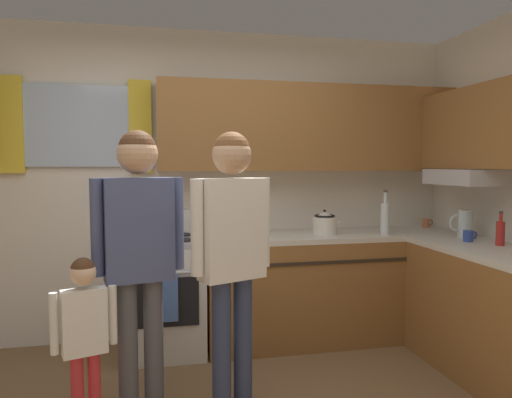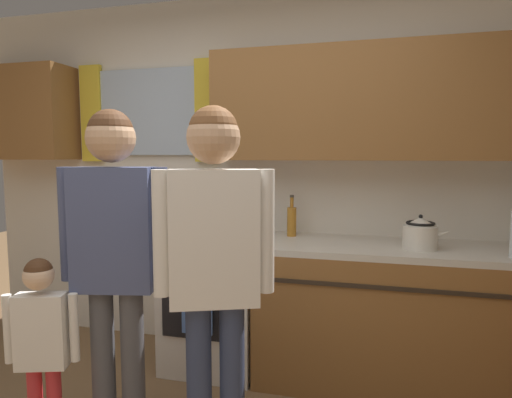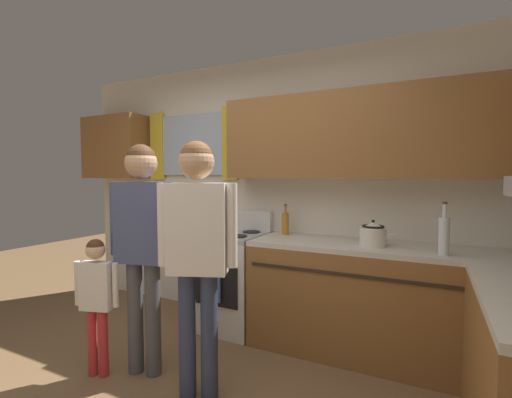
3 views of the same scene
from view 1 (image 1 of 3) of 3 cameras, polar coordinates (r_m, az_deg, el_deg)
The scene contains 13 objects.
back_wall_unit at distance 3.98m, azimuth -6.43°, elevation 4.47°, with size 4.60×0.42×2.60m.
kitchen_counter_run at distance 3.92m, azimuth 15.41°, elevation -11.12°, with size 2.20×1.86×0.90m.
stove_oven at distance 3.82m, azimuth -11.25°, elevation -11.16°, with size 0.63×0.67×1.10m.
bottle_sauce_red at distance 3.76m, azimuth 27.68°, elevation -3.65°, with size 0.06×0.06×0.25m.
bottle_oil_amber at distance 3.91m, azimuth -4.02°, elevation -2.66°, with size 0.06×0.06×0.29m.
bottle_tall_clear at distance 3.98m, azimuth 15.47°, elevation -2.22°, with size 0.07×0.07×0.37m.
cup_terracotta at distance 4.59m, azimuth 20.08°, elevation -2.76°, with size 0.11×0.07×0.08m.
mug_cobalt_blue at distance 3.85m, azimuth 24.54°, elevation -4.12°, with size 0.11×0.07×0.08m.
stovetop_kettle at distance 3.90m, azimuth 8.39°, elevation -2.92°, with size 0.27×0.20×0.21m.
water_pitcher at distance 4.03m, azimuth 24.06°, elevation -2.78°, with size 0.19×0.11×0.22m.
adult_holding_child at distance 2.72m, azimuth -14.10°, elevation -4.92°, with size 0.51×0.24×1.67m.
adult_in_plaid at distance 2.69m, azimuth -2.95°, elevation -4.96°, with size 0.48×0.29×1.66m.
small_child at distance 2.68m, azimuth -20.22°, elevation -14.58°, with size 0.32×0.16×1.00m.
Camera 1 is at (-0.27, -2.15, 1.47)m, focal length 32.75 mm.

